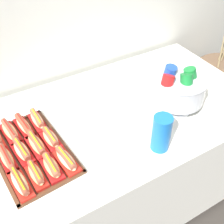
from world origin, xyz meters
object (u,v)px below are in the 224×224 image
object	(u,v)px
hot_dog_1	(36,174)
hot_dog_10	(24,126)
hot_dog_4	(7,158)
serving_tray	(31,152)
floor_vase	(214,95)
hot_dog_2	(52,167)
hot_dog_3	(66,160)
hot_dog_11	(37,120)
hot_dog_0	(20,182)
buffet_table	(121,153)
punch_bowl	(178,88)
hot_dog_5	(22,151)
cup_stack	(161,133)
hot_dog_7	(51,138)
hot_dog_9	(10,131)
hot_dog_6	(37,145)

from	to	relation	value
hot_dog_1	hot_dog_10	xyz separation A→B (m)	(0.05, 0.33, -0.00)
hot_dog_4	serving_tray	bearing A→B (deg)	4.04
floor_vase	hot_dog_2	bearing A→B (deg)	-165.25
hot_dog_3	hot_dog_11	distance (m)	0.33
hot_dog_0	hot_dog_4	world-z (taller)	hot_dog_0
buffet_table	hot_dog_0	size ratio (longest dim) A/B	8.72
hot_dog_4	punch_bowl	world-z (taller)	punch_bowl
hot_dog_5	cup_stack	world-z (taller)	cup_stack
hot_dog_11	hot_dog_7	bearing A→B (deg)	-85.96
hot_dog_2	hot_dog_10	bearing A→B (deg)	94.04
serving_tray	cup_stack	xyz separation A→B (m)	(0.57, -0.29, 0.09)
hot_dog_11	floor_vase	bearing A→B (deg)	3.32
hot_dog_5	hot_dog_2	bearing A→B (deg)	-61.52
hot_dog_9	punch_bowl	bearing A→B (deg)	-16.65
hot_dog_0	hot_dog_5	size ratio (longest dim) A/B	1.06
hot_dog_3	hot_dog_9	xyz separation A→B (m)	(-0.17, 0.32, 0.00)
cup_stack	hot_dog_0	bearing A→B (deg)	169.88
hot_dog_6	hot_dog_2	bearing A→B (deg)	-85.96
buffet_table	hot_dog_6	size ratio (longest dim) A/B	8.71
hot_dog_6	hot_dog_10	world-z (taller)	hot_dog_6
hot_dog_9	floor_vase	bearing A→B (deg)	3.39
floor_vase	cup_stack	bearing A→B (deg)	-153.16
hot_dog_0	hot_dog_1	bearing A→B (deg)	4.04
hot_dog_0	cup_stack	world-z (taller)	cup_stack
hot_dog_7	hot_dog_1	bearing A→B (deg)	-128.24
hot_dog_0	hot_dog_5	world-z (taller)	hot_dog_5
hot_dog_1	hot_dog_11	world-z (taller)	same
cup_stack	hot_dog_9	bearing A→B (deg)	143.63
hot_dog_5	buffet_table	bearing A→B (deg)	4.14
floor_vase	hot_dog_11	world-z (taller)	floor_vase
hot_dog_5	hot_dog_6	bearing A→B (deg)	4.04
hot_dog_7	hot_dog_0	bearing A→B (deg)	-139.71
hot_dog_3	hot_dog_10	world-z (taller)	hot_dog_10
hot_dog_0	hot_dog_5	distance (m)	0.18
cup_stack	buffet_table	bearing A→B (deg)	91.91
serving_tray	cup_stack	bearing A→B (deg)	-27.22
floor_vase	hot_dog_7	distance (m)	1.65
hot_dog_1	serving_tray	bearing A→B (deg)	81.23
hot_dog_6	cup_stack	size ratio (longest dim) A/B	0.94
serving_tray	hot_dog_6	size ratio (longest dim) A/B	2.95
hot_dog_9	hot_dog_11	distance (m)	0.15
buffet_table	hot_dog_4	size ratio (longest dim) A/B	9.09
buffet_table	punch_bowl	size ratio (longest dim) A/B	5.41
hot_dog_4	hot_dog_11	size ratio (longest dim) A/B	1.06
hot_dog_6	hot_dog_7	bearing A→B (deg)	4.04
serving_tray	hot_dog_7	size ratio (longest dim) A/B	3.48
hot_dog_2	hot_dog_1	bearing A→B (deg)	-175.96
hot_dog_9	hot_dog_10	world-z (taller)	same
hot_dog_0	hot_dog_11	world-z (taller)	hot_dog_11
floor_vase	hot_dog_4	size ratio (longest dim) A/B	6.59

